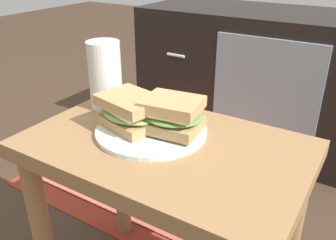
{
  "coord_description": "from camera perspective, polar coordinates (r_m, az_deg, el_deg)",
  "views": [
    {
      "loc": [
        0.34,
        -0.53,
        0.81
      ],
      "look_at": [
        0.01,
        0.0,
        0.51
      ],
      "focal_mm": 38.39,
      "sensor_mm": 36.0,
      "label": 1
    }
  ],
  "objects": [
    {
      "name": "beer_glass",
      "position": [
        0.86,
        -9.93,
        6.89
      ],
      "size": [
        0.08,
        0.08,
        0.16
      ],
      "color": "silver",
      "rests_on": "side_table"
    },
    {
      "name": "sandwich_front",
      "position": [
        0.75,
        -5.95,
        1.43
      ],
      "size": [
        0.16,
        0.14,
        0.07
      ],
      "color": "tan",
      "rests_on": "plate"
    },
    {
      "name": "area_rug",
      "position": [
        1.49,
        0.54,
        -6.89
      ],
      "size": [
        0.92,
        0.9,
        0.01
      ],
      "color": "maroon",
      "rests_on": "ground"
    },
    {
      "name": "sandwich_back",
      "position": [
        0.72,
        0.63,
        0.87
      ],
      "size": [
        0.13,
        0.11,
        0.07
      ],
      "color": "tan",
      "rests_on": "plate"
    },
    {
      "name": "tv_cabinet",
      "position": [
        1.63,
        13.46,
        6.55
      ],
      "size": [
        0.96,
        0.46,
        0.58
      ],
      "color": "black",
      "rests_on": "ground"
    },
    {
      "name": "side_table",
      "position": [
        0.77,
        -0.49,
        -9.38
      ],
      "size": [
        0.56,
        0.36,
        0.46
      ],
      "color": "olive",
      "rests_on": "ground"
    },
    {
      "name": "plate",
      "position": [
        0.75,
        -2.67,
        -1.66
      ],
      "size": [
        0.23,
        0.23,
        0.01
      ],
      "primitive_type": "cylinder",
      "color": "silver",
      "rests_on": "side_table"
    }
  ]
}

